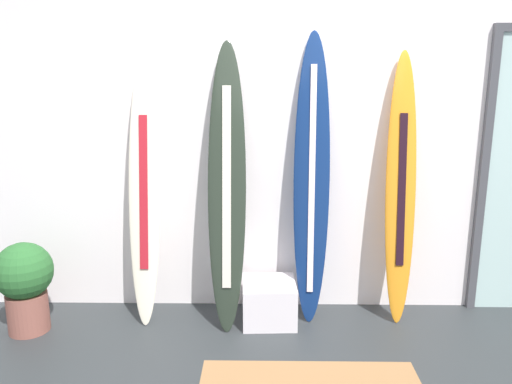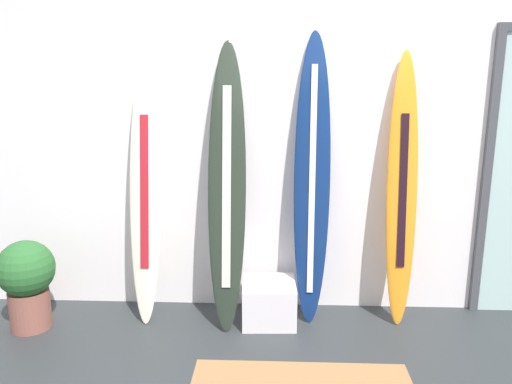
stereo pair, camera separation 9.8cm
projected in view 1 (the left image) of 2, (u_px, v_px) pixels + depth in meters
The scene contains 7 objects.
wall_back at pixel (285, 133), 3.96m from camera, with size 7.20×0.20×2.80m, color white.
surfboard_ivory at pixel (144, 192), 3.76m from camera, with size 0.24×0.39×1.98m.
surfboard_charcoal at pixel (227, 189), 3.69m from camera, with size 0.28×0.49×2.09m.
surfboard_navy at pixel (312, 180), 3.76m from camera, with size 0.28×0.34×2.16m.
surfboard_sunset at pixel (401, 190), 3.76m from camera, with size 0.23×0.32×2.02m.
display_block_left at pixel (269, 302), 3.87m from camera, with size 0.42×0.42×0.31m.
potted_plant at pixel (25, 282), 3.67m from camera, with size 0.41×0.41×0.67m.
Camera 1 is at (-0.17, -2.66, 1.86)m, focal length 35.68 mm.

